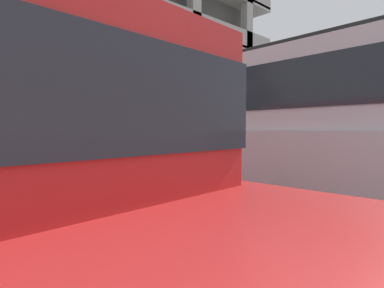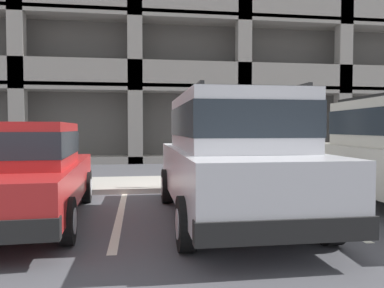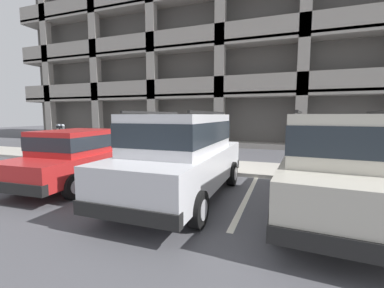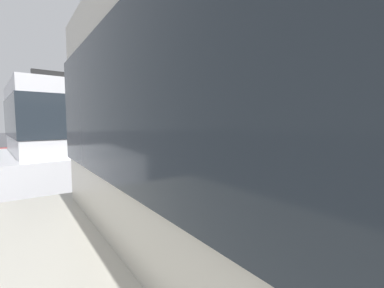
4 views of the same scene
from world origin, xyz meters
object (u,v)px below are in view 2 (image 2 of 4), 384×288
(silver_suv, at_px, (231,152))
(fire_hydrant, at_px, (338,168))
(red_sedan, at_px, (22,170))
(parking_meter_near, at_px, (197,137))
(parking_garage, at_px, (136,16))

(silver_suv, relative_size, fire_hydrant, 6.83)
(silver_suv, height_order, red_sedan, silver_suv)
(fire_hydrant, bearing_deg, red_sedan, -157.69)
(parking_meter_near, height_order, parking_garage, parking_garage)
(parking_meter_near, bearing_deg, silver_suv, -87.33)
(silver_suv, bearing_deg, fire_hydrant, 40.30)
(red_sedan, distance_m, parking_meter_near, 3.99)
(parking_garage, bearing_deg, red_sedan, -96.36)
(parking_meter_near, bearing_deg, fire_hydrant, 4.66)
(silver_suv, distance_m, parking_garage, 16.41)
(parking_meter_near, relative_size, fire_hydrant, 2.21)
(fire_hydrant, bearing_deg, parking_meter_near, -175.34)
(parking_garage, relative_size, fire_hydrant, 45.71)
(silver_suv, distance_m, fire_hydrant, 4.66)
(fire_hydrant, bearing_deg, silver_suv, -139.66)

